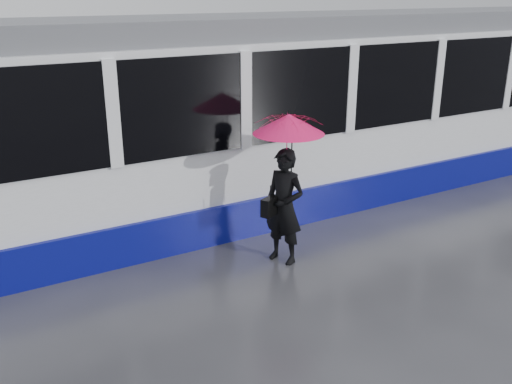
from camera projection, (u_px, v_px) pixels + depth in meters
ground at (232, 285)px, 7.67m from camera, size 90.00×90.00×0.00m
rails at (163, 222)px, 9.70m from camera, size 34.00×1.51×0.02m
tram at (329, 108)px, 10.79m from camera, size 26.00×2.56×3.35m
woman at (284, 207)px, 8.09m from camera, size 0.61×0.72×1.68m
umbrella at (288, 138)px, 7.78m from camera, size 1.30×1.30×1.14m
handbag at (270, 206)px, 7.99m from camera, size 0.33×0.24×0.44m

